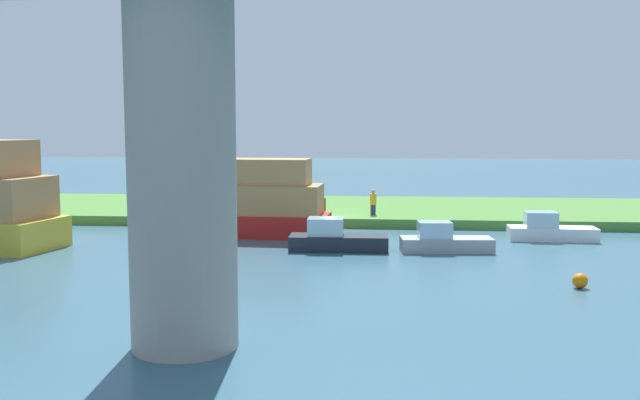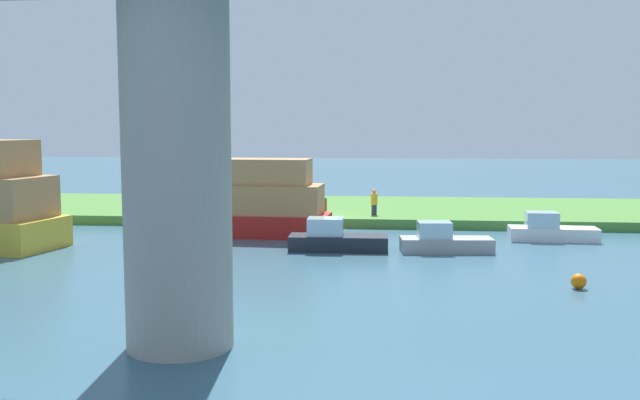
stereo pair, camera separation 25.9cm
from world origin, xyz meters
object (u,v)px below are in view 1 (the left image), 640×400
person_on_bank (373,202)px  marker_buoy (580,281)px  bridge_pylon (182,169)px  pontoon_yellow (252,204)px  houseboat_blue (336,239)px  mooring_post (324,207)px  riverboat_paddlewheel (549,230)px  motorboat_red (444,241)px

person_on_bank → marker_buoy: size_ratio=2.78×
bridge_pylon → pontoon_yellow: bearing=-84.8°
person_on_bank → pontoon_yellow: bearing=38.0°
pontoon_yellow → houseboat_blue: size_ratio=1.92×
mooring_post → houseboat_blue: size_ratio=0.22×
person_on_bank → riverboat_paddlewheel: (-8.24, 4.76, -0.73)m
houseboat_blue → riverboat_paddlewheel: bearing=-159.8°
person_on_bank → houseboat_blue: person_on_bank is taller
riverboat_paddlewheel → marker_buoy: bearing=82.7°
bridge_pylon → person_on_bank: bridge_pylon is taller
bridge_pylon → pontoon_yellow: bridge_pylon is taller
person_on_bank → pontoon_yellow: (5.78, 4.51, 0.31)m
riverboat_paddlewheel → pontoon_yellow: bearing=-1.0°
mooring_post → pontoon_yellow: (3.16, 3.87, 0.54)m
motorboat_red → houseboat_blue: bearing=1.3°
pontoon_yellow → houseboat_blue: (-4.30, 3.82, -1.01)m
motorboat_red → marker_buoy: motorboat_red is taller
mooring_post → pontoon_yellow: 5.03m
person_on_bank → marker_buoy: person_on_bank is taller
motorboat_red → mooring_post: bearing=-53.1°
bridge_pylon → motorboat_red: (-7.28, -13.63, -3.83)m
bridge_pylon → mooring_post: bearing=-94.2°
houseboat_blue → marker_buoy: 10.58m
houseboat_blue → person_on_bank: bearing=-100.1°
riverboat_paddlewheel → houseboat_blue: 10.36m
pontoon_yellow → motorboat_red: (-8.87, 3.72, -1.05)m
pontoon_yellow → houseboat_blue: pontoon_yellow is taller
mooring_post → motorboat_red: (-5.71, 7.59, -0.52)m
person_on_bank → riverboat_paddlewheel: bearing=150.0°
pontoon_yellow → bridge_pylon: bearing=95.2°
bridge_pylon → houseboat_blue: bearing=-101.4°
motorboat_red → riverboat_paddlewheel: bearing=-146.1°
bridge_pylon → motorboat_red: bridge_pylon is taller
motorboat_red → pontoon_yellow: bearing=-22.7°
bridge_pylon → mooring_post: 21.54m
marker_buoy → pontoon_yellow: bearing=-38.7°
bridge_pylon → houseboat_blue: 14.31m
houseboat_blue → marker_buoy: size_ratio=8.44×
mooring_post → bridge_pylon: bearing=85.8°
houseboat_blue → motorboat_red: 4.57m
person_on_bank → riverboat_paddlewheel: person_on_bank is taller
bridge_pylon → marker_buoy: 13.86m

